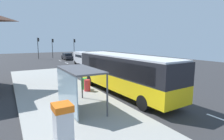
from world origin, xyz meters
name	(u,v)px	position (x,y,z in m)	size (l,w,h in m)	color
ground_plane	(85,70)	(0.00, 14.00, -0.02)	(56.00, 92.00, 0.04)	#2D2D30
sidewalk_platform	(64,99)	(-6.40, 2.00, 0.09)	(6.20, 30.00, 0.18)	#999993
lane_stripe_seg_1	(159,97)	(0.25, -1.00, 0.01)	(0.16, 2.20, 0.01)	silver
lane_stripe_seg_2	(124,84)	(0.25, 4.00, 0.01)	(0.16, 2.20, 0.01)	silver
lane_stripe_seg_3	(101,76)	(0.25, 9.00, 0.01)	(0.16, 2.20, 0.01)	silver
lane_stripe_seg_4	(86,70)	(0.25, 14.00, 0.01)	(0.16, 2.20, 0.01)	silver
lane_stripe_seg_5	(75,66)	(0.25, 19.00, 0.01)	(0.16, 2.20, 0.01)	silver
lane_stripe_seg_6	(67,63)	(0.25, 24.00, 0.01)	(0.16, 2.20, 0.01)	silver
lane_stripe_seg_7	(60,61)	(0.25, 29.00, 0.01)	(0.16, 2.20, 0.01)	silver
bus	(123,72)	(-1.71, 1.24, 1.84)	(2.91, 11.09, 3.21)	yellow
white_van	(84,57)	(2.20, 19.85, 1.34)	(2.07, 5.22, 2.30)	silver
sedan_near	(67,56)	(2.30, 30.23, 0.79)	(1.87, 4.42, 1.52)	black
ticket_machine	(63,129)	(-8.26, -4.68, 1.17)	(0.66, 0.76, 1.94)	silver
recycling_bin_red	(87,85)	(-4.20, 2.85, 0.66)	(0.52, 0.52, 0.95)	red
recycling_bin_green	(84,84)	(-4.20, 3.55, 0.66)	(0.52, 0.52, 0.95)	green
traffic_light_near_side	(74,45)	(5.50, 34.52, 3.22)	(0.49, 0.28, 4.83)	#2D2D2D
traffic_light_far_side	(38,45)	(-3.10, 35.32, 3.37)	(0.49, 0.28, 5.07)	#2D2D2D
traffic_light_median	(53,45)	(0.40, 36.12, 3.23)	(0.49, 0.28, 4.85)	#2D2D2D
bus_shelter	(75,79)	(-6.41, -0.63, 2.10)	(1.80, 4.00, 2.50)	#4C4C51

